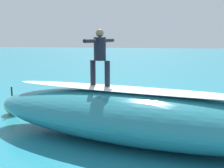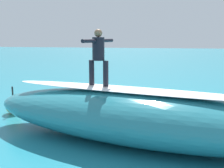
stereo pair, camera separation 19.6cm
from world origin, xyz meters
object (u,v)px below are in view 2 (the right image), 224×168
at_px(buoy_marker, 13,105).
at_px(surfer_paddling, 121,96).
at_px(surfboard_paddling, 120,100).
at_px(surfboard_riding, 99,87).
at_px(surfer_riding, 98,53).

bearing_deg(buoy_marker, surfer_paddling, -143.07).
height_order(surfboard_paddling, surfer_paddling, surfer_paddling).
distance_m(surfboard_riding, buoy_marker, 4.51).
bearing_deg(surfboard_paddling, buoy_marker, -49.15).
bearing_deg(buoy_marker, surfboard_riding, 154.80).
relative_size(surfboard_riding, surfer_paddling, 1.10).
bearing_deg(surfboard_riding, surfer_paddling, -69.91).
distance_m(surfboard_paddling, surfer_paddling, 0.21).
distance_m(surfboard_riding, surfboard_paddling, 4.89).
distance_m(surfboard_paddling, buoy_marker, 4.81).
relative_size(surfboard_paddling, surfer_paddling, 1.41).
relative_size(surfer_riding, buoy_marker, 1.54).
distance_m(surfer_paddling, buoy_marker, 4.88).
bearing_deg(surfer_riding, surfboard_paddling, -69.77).
bearing_deg(surfboard_riding, surfboard_paddling, -69.77).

